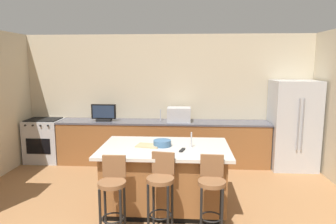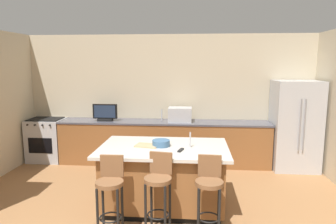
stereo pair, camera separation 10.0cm
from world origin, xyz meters
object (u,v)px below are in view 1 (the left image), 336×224
at_px(bar_stool_left, 113,190).
at_px(bar_stool_right, 212,189).
at_px(microwave, 179,115).
at_px(tv_remote, 182,150).
at_px(refrigerator, 293,125).
at_px(tv_monitor, 104,113).
at_px(cell_phone, 151,145).
at_px(fruit_bowl, 162,143).
at_px(kitchen_island, 165,176).
at_px(bar_stool_center, 161,186).
at_px(cutting_board, 148,146).
at_px(range_oven, 45,140).

bearing_deg(bar_stool_left, bar_stool_right, 3.25).
bearing_deg(microwave, tv_remote, -87.15).
relative_size(refrigerator, tv_monitor, 3.45).
bearing_deg(cell_phone, tv_remote, -24.92).
relative_size(refrigerator, fruit_bowl, 6.93).
relative_size(kitchen_island, tv_remote, 10.91).
xyz_separation_m(refrigerator, fruit_bowl, (-2.49, -1.90, 0.08)).
xyz_separation_m(bar_stool_center, cutting_board, (-0.25, 0.72, 0.32)).
relative_size(bar_stool_left, bar_stool_right, 1.00).
height_order(refrigerator, cell_phone, refrigerator).
height_order(microwave, bar_stool_right, microwave).
relative_size(bar_stool_left, tv_remote, 5.87).
xyz_separation_m(cell_phone, tv_remote, (0.47, -0.26, 0.01)).
bearing_deg(tv_monitor, kitchen_island, -53.63).
height_order(microwave, tv_monitor, tv_monitor).
distance_m(microwave, bar_stool_right, 2.79).
relative_size(kitchen_island, cutting_board, 5.60).
bearing_deg(bar_stool_right, kitchen_island, 133.93).
distance_m(kitchen_island, bar_stool_left, 1.01).
relative_size(refrigerator, cutting_board, 5.39).
height_order(range_oven, cutting_board, cutting_board).
distance_m(tv_monitor, cutting_board, 2.28).
xyz_separation_m(range_oven, fruit_bowl, (2.73, -1.97, 0.50)).
distance_m(refrigerator, microwave, 2.31).
distance_m(refrigerator, bar_stool_center, 3.60).
bearing_deg(fruit_bowl, bar_stool_center, -86.39).
xyz_separation_m(kitchen_island, bar_stool_left, (-0.57, -0.82, 0.13)).
distance_m(kitchen_island, tv_monitor, 2.49).
bearing_deg(bar_stool_left, microwave, 74.14).
height_order(refrigerator, tv_remote, refrigerator).
bearing_deg(refrigerator, fruit_bowl, -142.72).
bearing_deg(bar_stool_center, tv_monitor, 127.38).
bearing_deg(kitchen_island, microwave, 85.84).
height_order(kitchen_island, microwave, microwave).
bearing_deg(tv_remote, refrigerator, 59.57).
bearing_deg(tv_monitor, microwave, 1.88).
bearing_deg(fruit_bowl, bar_stool_left, -122.47).
relative_size(kitchen_island, bar_stool_left, 1.86).
distance_m(fruit_bowl, tv_remote, 0.37).
height_order(bar_stool_left, tv_remote, bar_stool_left).
bearing_deg(tv_remote, bar_stool_left, -127.41).
relative_size(bar_stool_center, fruit_bowl, 3.96).
bearing_deg(bar_stool_center, bar_stool_right, 8.17).
xyz_separation_m(range_oven, cell_phone, (2.56, -1.93, 0.46)).
xyz_separation_m(kitchen_island, microwave, (0.15, 2.00, 0.59)).
bearing_deg(bar_stool_right, tv_monitor, 130.46).
distance_m(range_oven, microwave, 2.98).
xyz_separation_m(bar_stool_right, tv_remote, (-0.37, 0.52, 0.33)).
distance_m(tv_monitor, cell_phone, 2.24).
height_order(bar_stool_center, bar_stool_right, bar_stool_center).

